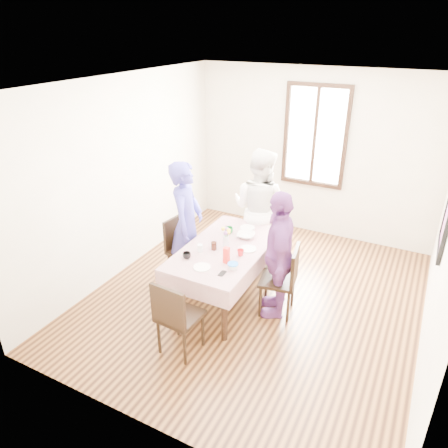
{
  "coord_description": "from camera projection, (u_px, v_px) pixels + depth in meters",
  "views": [
    {
      "loc": [
        1.72,
        -4.25,
        3.26
      ],
      "look_at": [
        -0.34,
        -0.26,
        1.1
      ],
      "focal_mm": 33.5,
      "sensor_mm": 36.0,
      "label": 1
    }
  ],
  "objects": [
    {
      "name": "ground",
      "position": [
        256.0,
        296.0,
        5.52
      ],
      "size": [
        4.5,
        4.5,
        0.0
      ],
      "primitive_type": "plane",
      "color": "black",
      "rests_on": "ground"
    },
    {
      "name": "chair_right",
      "position": [
        278.0,
        280.0,
        5.06
      ],
      "size": [
        0.48,
        0.48,
        0.91
      ],
      "primitive_type": "cube",
      "rotation": [
        0.0,
        0.0,
        1.74
      ],
      "color": "black",
      "rests_on": "ground"
    },
    {
      "name": "drinking_glass",
      "position": [
        200.0,
        248.0,
        5.04
      ],
      "size": [
        0.07,
        0.07,
        0.1
      ],
      "primitive_type": "cylinder",
      "color": "silver",
      "rests_on": "tablecloth"
    },
    {
      "name": "mug_green",
      "position": [
        229.0,
        230.0,
        5.49
      ],
      "size": [
        0.13,
        0.13,
        0.08
      ],
      "primitive_type": "imported",
      "rotation": [
        0.0,
        0.0,
        -0.25
      ],
      "color": "#0C7226",
      "rests_on": "tablecloth"
    },
    {
      "name": "butter_lid",
      "position": [
        233.0,
        264.0,
        4.69
      ],
      "size": [
        0.12,
        0.12,
        0.01
      ],
      "primitive_type": "cylinder",
      "color": "blue",
      "rests_on": "butter_tub"
    },
    {
      "name": "tablecloth",
      "position": [
        226.0,
        247.0,
        5.17
      ],
      "size": [
        0.94,
        1.68,
        0.01
      ],
      "primitive_type": "cube",
      "color": "#520212",
      "rests_on": "dining_table"
    },
    {
      "name": "person_right",
      "position": [
        278.0,
        255.0,
        4.91
      ],
      "size": [
        0.7,
        1.02,
        1.6
      ],
      "primitive_type": "imported",
      "rotation": [
        0.0,
        0.0,
        -1.21
      ],
      "color": "#71367C",
      "rests_on": "ground"
    },
    {
      "name": "mug_flag",
      "position": [
        241.0,
        253.0,
        4.96
      ],
      "size": [
        0.1,
        0.1,
        0.08
      ],
      "primitive_type": "imported",
      "rotation": [
        0.0,
        0.0,
        0.17
      ],
      "color": "red",
      "rests_on": "tablecloth"
    },
    {
      "name": "chair_left",
      "position": [
        186.0,
        251.0,
        5.7
      ],
      "size": [
        0.48,
        0.48,
        0.91
      ],
      "primitive_type": "cube",
      "rotation": [
        0.0,
        0.0,
        -1.71
      ],
      "color": "black",
      "rests_on": "ground"
    },
    {
      "name": "chair_near",
      "position": [
        180.0,
        315.0,
        4.44
      ],
      "size": [
        0.44,
        0.44,
        0.91
      ],
      "primitive_type": "cube",
      "rotation": [
        0.0,
        0.0,
        -0.06
      ],
      "color": "black",
      "rests_on": "ground"
    },
    {
      "name": "plate_near",
      "position": [
        202.0,
        267.0,
        4.73
      ],
      "size": [
        0.2,
        0.2,
        0.01
      ],
      "primitive_type": "cylinder",
      "color": "white",
      "rests_on": "tablecloth"
    },
    {
      "name": "window_pane",
      "position": [
        315.0,
        136.0,
        6.6
      ],
      "size": [
        0.9,
        0.02,
        1.5
      ],
      "primitive_type": "cube",
      "color": "white",
      "rests_on": "back_wall"
    },
    {
      "name": "serving_bowl",
      "position": [
        246.0,
        235.0,
        5.39
      ],
      "size": [
        0.26,
        0.26,
        0.06
      ],
      "primitive_type": "imported",
      "rotation": [
        0.0,
        0.0,
        0.16
      ],
      "color": "white",
      "rests_on": "tablecloth"
    },
    {
      "name": "flower_bunch",
      "position": [
        226.0,
        233.0,
        5.11
      ],
      "size": [
        0.09,
        0.09,
        0.1
      ],
      "primitive_type": null,
      "color": "yellow",
      "rests_on": "flower_vase"
    },
    {
      "name": "mug_black",
      "position": [
        187.0,
        256.0,
        4.9
      ],
      "size": [
        0.13,
        0.13,
        0.08
      ],
      "primitive_type": "imported",
      "rotation": [
        0.0,
        0.0,
        0.39
      ],
      "color": "black",
      "rests_on": "tablecloth"
    },
    {
      "name": "butter_tub",
      "position": [
        233.0,
        266.0,
        4.71
      ],
      "size": [
        0.1,
        0.1,
        0.05
      ],
      "primitive_type": "cylinder",
      "color": "white",
      "rests_on": "tablecloth"
    },
    {
      "name": "window_frame",
      "position": [
        315.0,
        136.0,
        6.59
      ],
      "size": [
        1.02,
        0.06,
        1.62
      ],
      "primitive_type": "cube",
      "color": "black",
      "rests_on": "back_wall"
    },
    {
      "name": "jam_jar",
      "position": [
        214.0,
        246.0,
        5.09
      ],
      "size": [
        0.07,
        0.07,
        0.1
      ],
      "primitive_type": "cylinder",
      "color": "black",
      "rests_on": "tablecloth"
    },
    {
      "name": "plate_far",
      "position": [
        247.0,
        228.0,
        5.64
      ],
      "size": [
        0.2,
        0.2,
        0.01
      ],
      "primitive_type": "cylinder",
      "color": "white",
      "rests_on": "tablecloth"
    },
    {
      "name": "back_wall",
      "position": [
        314.0,
        154.0,
        6.74
      ],
      "size": [
        4.0,
        0.0,
        4.0
      ],
      "primitive_type": "plane",
      "rotation": [
        1.57,
        0.0,
        0.0
      ],
      "color": "beige",
      "rests_on": "ground"
    },
    {
      "name": "smartphone",
      "position": [
        222.0,
        273.0,
        4.62
      ],
      "size": [
        0.06,
        0.12,
        0.01
      ],
      "primitive_type": "cube",
      "color": "black",
      "rests_on": "tablecloth"
    },
    {
      "name": "person_far",
      "position": [
        259.0,
        209.0,
        5.96
      ],
      "size": [
        0.93,
        0.76,
        1.75
      ],
      "primitive_type": "imported",
      "rotation": [
        0.0,
        0.0,
        3.02
      ],
      "color": "white",
      "rests_on": "ground"
    },
    {
      "name": "plate_right",
      "position": [
        248.0,
        249.0,
        5.11
      ],
      "size": [
        0.2,
        0.2,
        0.01
      ],
      "primitive_type": "cylinder",
      "color": "white",
      "rests_on": "tablecloth"
    },
    {
      "name": "right_wall",
      "position": [
        447.0,
        238.0,
        4.11
      ],
      "size": [
        0.0,
        4.5,
        4.5
      ],
      "primitive_type": "plane",
      "rotation": [
        1.57,
        0.0,
        -1.57
      ],
      "color": "beige",
      "rests_on": "ground"
    },
    {
      "name": "juice_carton",
      "position": [
        226.0,
        255.0,
        4.79
      ],
      "size": [
        0.06,
        0.06,
        0.19
      ],
      "primitive_type": "cube",
      "color": "red",
      "rests_on": "tablecloth"
    },
    {
      "name": "flower_vase",
      "position": [
        226.0,
        241.0,
        5.16
      ],
      "size": [
        0.07,
        0.07,
        0.14
      ],
      "primitive_type": "cylinder",
      "color": "silver",
      "rests_on": "tablecloth"
    },
    {
      "name": "chair_far",
      "position": [
        259.0,
        234.0,
        6.16
      ],
      "size": [
        0.44,
        0.44,
        0.91
      ],
      "primitive_type": "cube",
      "rotation": [
        0.0,
        0.0,
        3.2
      ],
      "color": "black",
      "rests_on": "ground"
    },
    {
      "name": "dining_table",
      "position": [
        226.0,
        274.0,
        5.33
      ],
      "size": [
        0.82,
        1.56,
        0.75
      ],
      "primitive_type": "cube",
      "color": "black",
      "rests_on": "ground"
    },
    {
      "name": "person_left",
      "position": [
        186.0,
        224.0,
        5.51
      ],
      "size": [
        0.56,
        0.72,
        1.73
      ],
      "primitive_type": "imported",
      "rotation": [
        0.0,
        0.0,
        1.83
      ],
      "color": "#3E3795",
      "rests_on": "ground"
    }
  ]
}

